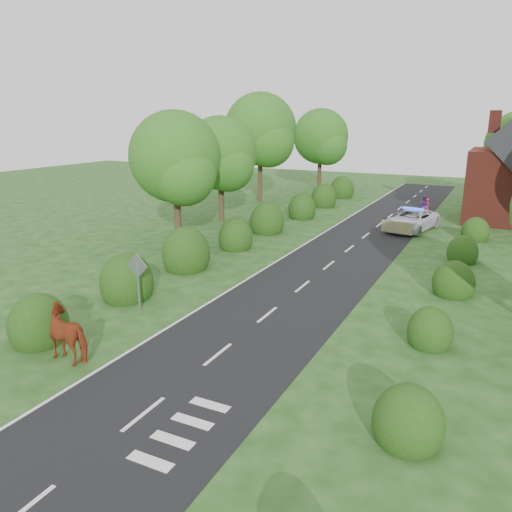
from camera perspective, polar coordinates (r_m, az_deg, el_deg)
The scene contains 14 objects.
ground at distance 17.56m, azimuth -4.38°, elevation -11.20°, with size 120.00×120.00×0.00m, color #1D4212.
road at distance 30.58m, azimuth 10.10°, elevation 0.38°, with size 6.00×70.00×0.02m, color black.
road_markings at distance 29.16m, azimuth 5.92°, elevation -0.17°, with size 4.96×70.00×0.01m.
hedgerow_left at distance 29.93m, azimuth -3.72°, elevation 1.72°, with size 2.75×50.41×3.00m.
hedgerow_right at distance 25.74m, azimuth 21.87°, elevation -2.17°, with size 2.10×45.78×2.10m.
tree_left_a at distance 31.06m, azimuth -8.98°, elevation 10.66°, with size 5.74×5.60×8.38m.
tree_left_b at distance 38.61m, azimuth -3.86°, elevation 11.30°, with size 5.74×5.60×8.07m.
tree_left_c at distance 48.01m, azimuth 0.73°, elevation 13.94°, with size 6.97×6.80×10.22m.
tree_left_d at distance 56.38m, azimuth 7.60°, elevation 13.14°, with size 6.15×6.00×8.89m.
road_sign at distance 21.19m, azimuth -13.38°, elevation -2.00°, with size 1.06×0.08×2.53m.
cow at distance 18.10m, azimuth -20.34°, elevation -8.62°, with size 1.16×2.20×1.56m, color maroon.
police_van at distance 37.76m, azimuth 17.40°, elevation 3.94°, with size 3.53×5.80×1.64m.
pedestrian_red at distance 43.06m, azimuth 18.90°, elevation 5.25°, with size 0.59×0.39×1.61m, color #A22E1E.
pedestrian_purple at distance 43.08m, azimuth 18.68°, elevation 5.40°, with size 0.87×0.68×1.79m, color #4A2573.
Camera 1 is at (8.13, -13.41, 7.89)m, focal length 35.00 mm.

